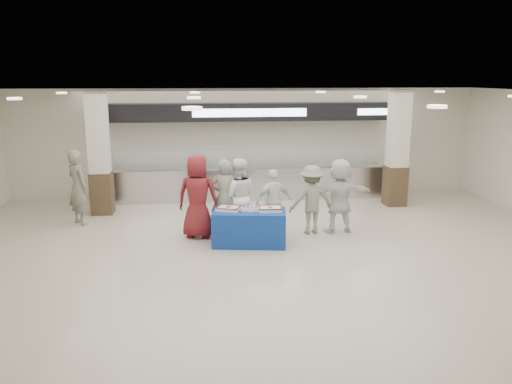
{
  "coord_description": "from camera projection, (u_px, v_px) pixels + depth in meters",
  "views": [
    {
      "loc": [
        -1.43,
        -8.93,
        3.53
      ],
      "look_at": [
        -0.22,
        1.6,
        1.07
      ],
      "focal_mm": 35.0,
      "sensor_mm": 36.0,
      "label": 1
    }
  ],
  "objects": [
    {
      "name": "column_left",
      "position": [
        100.0,
        156.0,
        12.87
      ],
      "size": [
        0.55,
        0.55,
        3.2
      ],
      "color": "#382919",
      "rests_on": "ground"
    },
    {
      "name": "cupcake_tray",
      "position": [
        252.0,
        209.0,
        10.6
      ],
      "size": [
        0.47,
        0.36,
        0.07
      ],
      "color": "#BBBCC1",
      "rests_on": "display_table"
    },
    {
      "name": "ground",
      "position": [
        277.0,
        265.0,
        9.6
      ],
      "size": [
        14.0,
        14.0,
        0.0
      ],
      "primitive_type": "plane",
      "color": "beige",
      "rests_on": "ground"
    },
    {
      "name": "soldier_a",
      "position": [
        224.0,
        198.0,
        11.14
      ],
      "size": [
        0.74,
        0.59,
        1.77
      ],
      "primitive_type": "imported",
      "rotation": [
        0.0,
        0.0,
        2.85
      ],
      "color": "slate",
      "rests_on": "ground"
    },
    {
      "name": "chef_tall",
      "position": [
        238.0,
        197.0,
        11.29
      ],
      "size": [
        0.88,
        0.7,
        1.75
      ],
      "primitive_type": "imported",
      "rotation": [
        0.0,
        0.0,
        3.1
      ],
      "color": "white",
      "rests_on": "ground"
    },
    {
      "name": "sheet_cake_right",
      "position": [
        270.0,
        209.0,
        10.58
      ],
      "size": [
        0.49,
        0.39,
        0.1
      ],
      "color": "white",
      "rests_on": "display_table"
    },
    {
      "name": "serving_line",
      "position": [
        249.0,
        160.0,
        14.56
      ],
      "size": [
        8.7,
        0.85,
        2.8
      ],
      "color": "silver",
      "rests_on": "ground"
    },
    {
      "name": "chef_short",
      "position": [
        274.0,
        201.0,
        11.5
      ],
      "size": [
        0.93,
        0.59,
        1.48
      ],
      "primitive_type": "imported",
      "rotation": [
        0.0,
        0.0,
        3.43
      ],
      "color": "white",
      "rests_on": "ground"
    },
    {
      "name": "civilian_maroon",
      "position": [
        198.0,
        196.0,
        11.06
      ],
      "size": [
        1.04,
        0.8,
        1.88
      ],
      "primitive_type": "imported",
      "rotation": [
        0.0,
        0.0,
        2.9
      ],
      "color": "maroon",
      "rests_on": "ground"
    },
    {
      "name": "sheet_cake_left",
      "position": [
        229.0,
        208.0,
        10.62
      ],
      "size": [
        0.58,
        0.52,
        0.1
      ],
      "color": "white",
      "rests_on": "display_table"
    },
    {
      "name": "soldier_bg",
      "position": [
        78.0,
        187.0,
        12.07
      ],
      "size": [
        0.77,
        0.79,
        1.84
      ],
      "primitive_type": "imported",
      "rotation": [
        0.0,
        0.0,
        2.29
      ],
      "color": "slate",
      "rests_on": "ground"
    },
    {
      "name": "display_table",
      "position": [
        249.0,
        228.0,
        10.69
      ],
      "size": [
        1.65,
        1.0,
        0.75
      ],
      "primitive_type": "cube",
      "rotation": [
        0.0,
        0.0,
        -0.15
      ],
      "color": "navy",
      "rests_on": "ground"
    },
    {
      "name": "column_right",
      "position": [
        397.0,
        151.0,
        13.76
      ],
      "size": [
        0.55,
        0.55,
        3.2
      ],
      "color": "#382919",
      "rests_on": "ground"
    },
    {
      "name": "soldier_b",
      "position": [
        311.0,
        200.0,
        11.38
      ],
      "size": [
        1.07,
        0.68,
        1.59
      ],
      "primitive_type": "imported",
      "rotation": [
        0.0,
        0.0,
        3.23
      ],
      "color": "slate",
      "rests_on": "ground"
    },
    {
      "name": "civilian_white",
      "position": [
        340.0,
        196.0,
        11.43
      ],
      "size": [
        1.64,
        0.63,
        1.73
      ],
      "primitive_type": "imported",
      "rotation": [
        0.0,
        0.0,
        3.22
      ],
      "color": "white",
      "rests_on": "ground"
    }
  ]
}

